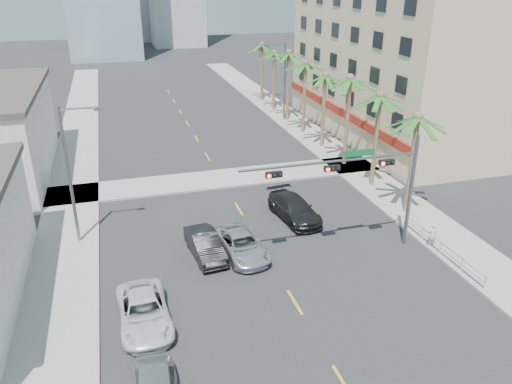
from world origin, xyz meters
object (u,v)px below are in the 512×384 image
car_parked_far (144,312)px  car_lane_center (241,245)px  pedestrian (432,235)px  car_lane_right (294,209)px  traffic_signal_mast (366,176)px  car_lane_left (205,245)px

car_parked_far → car_lane_center: 8.11m
car_parked_far → car_lane_center: (6.30, 5.11, -0.03)m
pedestrian → car_lane_right: bearing=-42.6°
car_lane_center → pedestrian: 12.07m
traffic_signal_mast → car_lane_right: 7.28m
car_lane_left → car_lane_center: (2.15, -0.58, -0.05)m
traffic_signal_mast → car_lane_center: bearing=168.0°
traffic_signal_mast → car_lane_left: traffic_signal_mast is taller
car_lane_right → pedestrian: bearing=-50.0°
traffic_signal_mast → car_lane_center: (-7.28, 1.55, -4.35)m
car_lane_center → car_lane_right: 6.21m
car_lane_right → traffic_signal_mast: bearing=-73.4°
car_lane_right → pedestrian: (6.91, -6.36, 0.15)m
car_parked_far → car_lane_right: bearing=36.8°
traffic_signal_mast → car_parked_far: traffic_signal_mast is taller
traffic_signal_mast → car_lane_left: bearing=167.3°
car_parked_far → car_lane_left: car_lane_left is taller
car_parked_far → car_lane_center: size_ratio=1.04×
traffic_signal_mast → car_parked_far: bearing=-165.3°
car_lane_left → pedestrian: 14.29m
traffic_signal_mast → car_parked_far: size_ratio=2.11×
pedestrian → traffic_signal_mast: bearing=-12.1°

